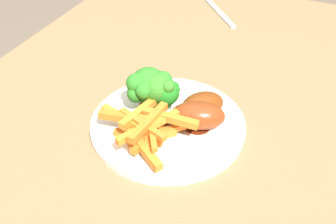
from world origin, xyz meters
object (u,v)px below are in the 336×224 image
object	(u,v)px
dining_table	(151,190)
broccoli_floret_back	(166,93)
broccoli_floret_middle	(148,86)
chicken_drumstick_near	(194,115)
chicken_drumstick_far	(199,106)
broccoli_floret_front	(158,87)
carrot_fries_pile	(146,127)
dinner_plate	(168,125)
fork	(217,10)

from	to	relation	value
dining_table	broccoli_floret_back	bearing A→B (deg)	-174.59
broccoli_floret_middle	chicken_drumstick_near	distance (m)	0.09
chicken_drumstick_far	dining_table	bearing A→B (deg)	-25.80
broccoli_floret_back	chicken_drumstick_near	size ratio (longest dim) A/B	0.44
broccoli_floret_front	chicken_drumstick_far	distance (m)	0.07
broccoli_floret_front	broccoli_floret_back	distance (m)	0.02
carrot_fries_pile	chicken_drumstick_near	distance (m)	0.08
dining_table	dinner_plate	world-z (taller)	dinner_plate
dinner_plate	broccoli_floret_back	bearing A→B (deg)	-147.80
broccoli_floret_middle	carrot_fries_pile	size ratio (longest dim) A/B	0.48
chicken_drumstick_near	chicken_drumstick_far	size ratio (longest dim) A/B	1.35
broccoli_floret_middle	fork	xyz separation A→B (m)	(-0.42, -0.02, -0.05)
dining_table	carrot_fries_pile	xyz separation A→B (m)	(-0.01, -0.01, 0.13)
broccoli_floret_middle	fork	size ratio (longest dim) A/B	0.39
dining_table	fork	distance (m)	0.51
chicken_drumstick_far	fork	distance (m)	0.42
dining_table	carrot_fries_pile	world-z (taller)	carrot_fries_pile
fork	carrot_fries_pile	bearing A→B (deg)	-35.80
chicken_drumstick_near	dinner_plate	bearing A→B (deg)	-79.16
broccoli_floret_middle	dining_table	bearing A→B (deg)	26.37
dinner_plate	chicken_drumstick_near	xyz separation A→B (m)	(-0.01, 0.04, 0.03)
dinner_plate	chicken_drumstick_far	bearing A→B (deg)	131.77
carrot_fries_pile	chicken_drumstick_far	xyz separation A→B (m)	(-0.08, 0.05, -0.00)
chicken_drumstick_far	broccoli_floret_front	bearing A→B (deg)	-76.76
dining_table	fork	xyz separation A→B (m)	(-0.50, -0.06, 0.10)
broccoli_floret_front	broccoli_floret_middle	distance (m)	0.02
broccoli_floret_middle	chicken_drumstick_near	size ratio (longest dim) A/B	0.52
dining_table	carrot_fries_pile	bearing A→B (deg)	-132.35
broccoli_floret_back	dinner_plate	bearing A→B (deg)	32.20
chicken_drumstick_far	carrot_fries_pile	bearing A→B (deg)	-32.20
dinner_plate	carrot_fries_pile	xyz separation A→B (m)	(0.05, -0.01, 0.03)
chicken_drumstick_near	fork	distance (m)	0.44
dining_table	dinner_plate	distance (m)	0.12
chicken_drumstick_near	dining_table	bearing A→B (deg)	-35.51
dining_table	fork	bearing A→B (deg)	-173.20
dining_table	broccoli_floret_back	world-z (taller)	broccoli_floret_back
broccoli_floret_middle	chicken_drumstick_near	bearing A→B (deg)	82.84
dining_table	fork	size ratio (longest dim) A/B	6.84
carrot_fries_pile	chicken_drumstick_near	size ratio (longest dim) A/B	1.08
dinner_plate	broccoli_floret_front	distance (m)	0.06
broccoli_floret_front	broccoli_floret_back	bearing A→B (deg)	94.00
broccoli_floret_middle	chicken_drumstick_near	world-z (taller)	broccoli_floret_middle
fork	broccoli_floret_back	bearing A→B (deg)	-34.65
dinner_plate	broccoli_floret_back	size ratio (longest dim) A/B	3.93
broccoli_floret_back	fork	size ratio (longest dim) A/B	0.33
chicken_drumstick_near	fork	xyz separation A→B (m)	(-0.43, -0.11, -0.03)
broccoli_floret_front	chicken_drumstick_near	bearing A→B (deg)	80.13
chicken_drumstick_near	chicken_drumstick_far	world-z (taller)	chicken_drumstick_near
dining_table	chicken_drumstick_near	bearing A→B (deg)	144.49
broccoli_floret_front	fork	distance (m)	0.42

